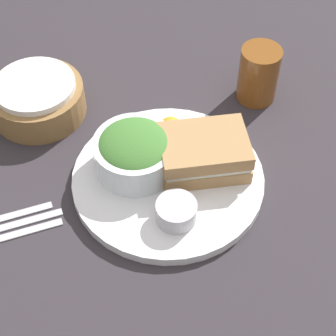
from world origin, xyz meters
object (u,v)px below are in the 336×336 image
(plate, at_px, (168,179))
(fork, at_px, (8,236))
(knife, at_px, (7,227))
(sandwich, at_px, (204,153))
(salad_bowl, at_px, (135,151))
(dressing_cup, at_px, (176,212))
(spoon, at_px, (5,217))
(bread_basket, at_px, (37,98))
(drink_glass, at_px, (258,74))

(plate, distance_m, fork, 0.26)
(knife, bearing_deg, sandwich, -179.32)
(salad_bowl, distance_m, dressing_cup, 0.12)
(sandwich, bearing_deg, dressing_cup, -143.96)
(sandwich, relative_size, salad_bowl, 1.26)
(salad_bowl, bearing_deg, spoon, 173.40)
(bread_basket, bearing_deg, drink_glass, -25.17)
(plate, distance_m, drink_glass, 0.26)
(dressing_cup, bearing_deg, bread_basket, 103.69)
(sandwich, xyz_separation_m, dressing_cup, (-0.09, -0.07, -0.01))
(sandwich, xyz_separation_m, salad_bowl, (-0.09, 0.05, 0.01))
(spoon, bearing_deg, sandwich, 177.47)
(drink_glass, relative_size, bread_basket, 0.63)
(plate, distance_m, dressing_cup, 0.09)
(drink_glass, bearing_deg, spoon, -177.60)
(spoon, bearing_deg, fork, 90.00)
(sandwich, distance_m, dressing_cup, 0.11)
(dressing_cup, bearing_deg, fork, 154.04)
(plate, bearing_deg, bread_basket, 113.53)
(plate, relative_size, drink_glass, 2.94)
(plate, bearing_deg, fork, 172.25)
(dressing_cup, relative_size, bread_basket, 0.37)
(drink_glass, xyz_separation_m, spoon, (-0.49, -0.02, -0.05))
(drink_glass, bearing_deg, plate, -159.45)
(salad_bowl, relative_size, fork, 0.81)
(salad_bowl, xyz_separation_m, knife, (-0.22, 0.01, -0.05))
(plate, bearing_deg, dressing_cup, -112.47)
(plate, distance_m, spoon, 0.26)
(salad_bowl, xyz_separation_m, bread_basket, (-0.08, 0.21, -0.02))
(drink_glass, bearing_deg, salad_bowl, -170.58)
(plate, height_order, bread_basket, bread_basket)
(drink_glass, distance_m, spoon, 0.50)
(drink_glass, height_order, bread_basket, drink_glass)
(plate, bearing_deg, spoon, 164.32)
(dressing_cup, xyz_separation_m, drink_glass, (0.27, 0.17, 0.02))
(plate, bearing_deg, drink_glass, 20.55)
(plate, relative_size, sandwich, 1.85)
(bread_basket, bearing_deg, fork, -123.13)
(dressing_cup, height_order, fork, dressing_cup)
(plate, xyz_separation_m, dressing_cup, (-0.03, -0.08, 0.02))
(plate, height_order, salad_bowl, salad_bowl)
(sandwich, relative_size, knife, 0.97)
(plate, height_order, knife, plate)
(bread_basket, distance_m, knife, 0.25)
(salad_bowl, relative_size, dressing_cup, 2.12)
(bread_basket, bearing_deg, salad_bowl, -69.64)
(dressing_cup, bearing_deg, spoon, 146.42)
(salad_bowl, distance_m, bread_basket, 0.23)
(sandwich, bearing_deg, knife, 168.97)
(bread_basket, height_order, knife, bread_basket)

